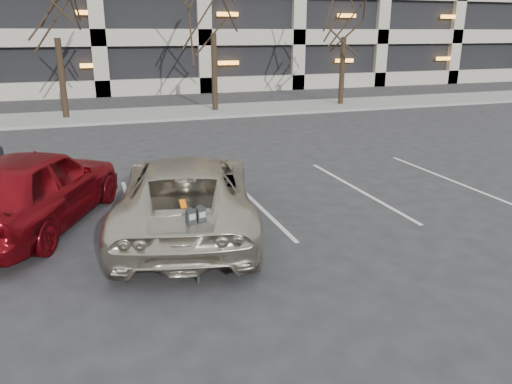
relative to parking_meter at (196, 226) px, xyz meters
The scene contains 6 objects.
ground 1.70m from the parking_meter, 59.27° to the left, with size 140.00×140.00×0.00m, color #28282B.
sidewalk 17.25m from the parking_meter, 87.61° to the left, with size 80.00×4.00×0.12m, color gray.
stall_lines 3.70m from the parking_meter, 100.97° to the left, with size 16.90×5.20×0.00m.
parking_meter is the anchor object (origin of this frame).
suv_silver 2.28m from the parking_meter, 82.63° to the left, with size 3.68×5.90×1.53m.
car_red 4.28m from the parking_meter, 127.10° to the left, with size 1.97×4.89×1.67m, color maroon.
Camera 1 is at (-2.16, -8.28, 3.82)m, focal length 35.00 mm.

